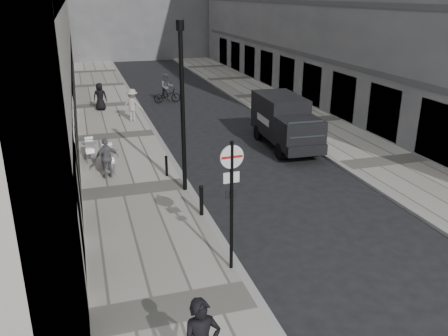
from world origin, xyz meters
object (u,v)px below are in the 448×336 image
at_px(lamppost, 182,100).
at_px(panel_van, 284,120).
at_px(sign_post, 232,189).
at_px(cyclist, 167,91).

height_order(lamppost, panel_van, lamppost).
bearing_deg(lamppost, panel_van, 35.42).
relative_size(sign_post, cyclist, 1.80).
height_order(sign_post, lamppost, lamppost).
relative_size(lamppost, cyclist, 3.08).
height_order(sign_post, cyclist, sign_post).
bearing_deg(cyclist, lamppost, -100.17).
relative_size(sign_post, panel_van, 0.69).
bearing_deg(panel_van, lamppost, -141.95).
xyz_separation_m(lamppost, panel_van, (5.95, 4.23, -2.21)).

